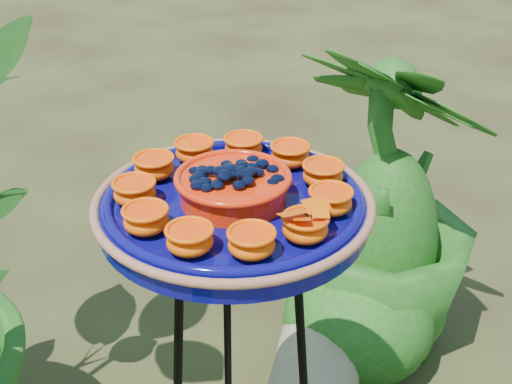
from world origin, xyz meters
TOP-DOWN VIEW (x-y plane):
  - tripod_stand at (0.04, 0.04)m, footprint 0.38×0.38m
  - feeder_dish at (0.04, 0.04)m, footprint 0.54×0.54m
  - shrub_back_right at (0.73, 0.43)m, footprint 0.63×0.63m

SIDE VIEW (x-z plane):
  - shrub_back_right at x=0.73m, z-range 0.00..0.89m
  - tripod_stand at x=0.04m, z-range 0.09..0.90m
  - feeder_dish at x=0.04m, z-range 0.80..0.90m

